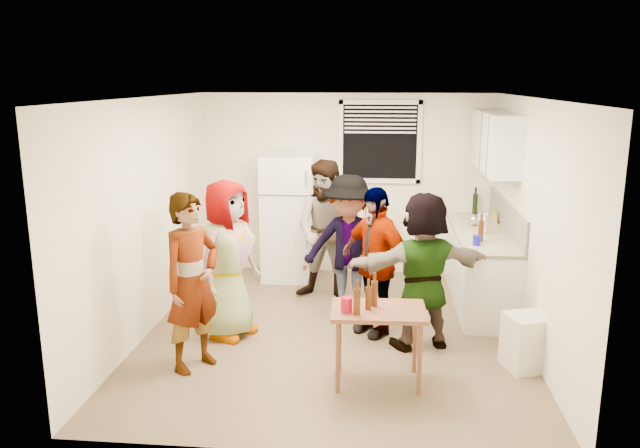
# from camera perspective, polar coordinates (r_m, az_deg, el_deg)

# --- Properties ---
(room) EXTENTS (4.00, 4.50, 2.50)m
(room) POSITION_cam_1_polar(r_m,az_deg,el_deg) (6.87, 1.28, -9.89)
(room) COLOR white
(room) RESTS_ON ground
(window) EXTENTS (1.12, 0.10, 1.06)m
(window) POSITION_cam_1_polar(r_m,az_deg,el_deg) (8.55, 5.49, 7.48)
(window) COLOR white
(window) RESTS_ON room
(refrigerator) EXTENTS (0.70, 0.70, 1.70)m
(refrigerator) POSITION_cam_1_polar(r_m,az_deg,el_deg) (8.47, -2.81, 0.62)
(refrigerator) COLOR white
(refrigerator) RESTS_ON ground
(counter_lower) EXTENTS (0.60, 2.20, 0.86)m
(counter_lower) POSITION_cam_1_polar(r_m,az_deg,el_deg) (7.88, 14.38, -3.90)
(counter_lower) COLOR white
(counter_lower) RESTS_ON ground
(countertop) EXTENTS (0.64, 2.22, 0.04)m
(countertop) POSITION_cam_1_polar(r_m,az_deg,el_deg) (7.77, 14.57, -0.73)
(countertop) COLOR beige
(countertop) RESTS_ON counter_lower
(backsplash) EXTENTS (0.03, 2.20, 0.36)m
(backsplash) POSITION_cam_1_polar(r_m,az_deg,el_deg) (7.77, 16.72, 0.66)
(backsplash) COLOR #B3AEA5
(backsplash) RESTS_ON countertop
(upper_cabinets) EXTENTS (0.34, 1.60, 0.70)m
(upper_cabinets) POSITION_cam_1_polar(r_m,az_deg,el_deg) (7.81, 15.74, 7.25)
(upper_cabinets) COLOR white
(upper_cabinets) RESTS_ON room
(kettle) EXTENTS (0.23, 0.19, 0.18)m
(kettle) POSITION_cam_1_polar(r_m,az_deg,el_deg) (8.02, 13.93, -0.11)
(kettle) COLOR silver
(kettle) RESTS_ON countertop
(paper_towel) EXTENTS (0.11, 0.11, 0.24)m
(paper_towel) POSITION_cam_1_polar(r_m,az_deg,el_deg) (7.61, 14.61, -0.86)
(paper_towel) COLOR white
(paper_towel) RESTS_ON countertop
(wine_bottle) EXTENTS (0.07, 0.07, 0.27)m
(wine_bottle) POSITION_cam_1_polar(r_m,az_deg,el_deg) (8.70, 13.94, 0.91)
(wine_bottle) COLOR black
(wine_bottle) RESTS_ON countertop
(beer_bottle_counter) EXTENTS (0.06, 0.06, 0.24)m
(beer_bottle_counter) POSITION_cam_1_polar(r_m,az_deg,el_deg) (7.24, 14.43, -1.57)
(beer_bottle_counter) COLOR #47230C
(beer_bottle_counter) RESTS_ON countertop
(blue_cup) EXTENTS (0.08, 0.08, 0.11)m
(blue_cup) POSITION_cam_1_polar(r_m,az_deg,el_deg) (7.07, 14.10, -1.90)
(blue_cup) COLOR #1514CD
(blue_cup) RESTS_ON countertop
(picture_frame) EXTENTS (0.02, 0.17, 0.15)m
(picture_frame) POSITION_cam_1_polar(r_m,az_deg,el_deg) (8.18, 15.69, 0.56)
(picture_frame) COLOR gold
(picture_frame) RESTS_ON countertop
(trash_bin) EXTENTS (0.46, 0.46, 0.53)m
(trash_bin) POSITION_cam_1_polar(r_m,az_deg,el_deg) (6.30, 18.29, -10.32)
(trash_bin) COLOR silver
(trash_bin) RESTS_ON ground
(serving_table) EXTENTS (0.86, 0.59, 0.70)m
(serving_table) POSITION_cam_1_polar(r_m,az_deg,el_deg) (5.86, 5.23, -14.17)
(serving_table) COLOR brown
(serving_table) RESTS_ON ground
(beer_bottle_table) EXTENTS (0.05, 0.05, 0.21)m
(beer_bottle_table) POSITION_cam_1_polar(r_m,az_deg,el_deg) (5.56, 4.42, -7.77)
(beer_bottle_table) COLOR #47230C
(beer_bottle_table) RESTS_ON serving_table
(red_cup) EXTENTS (0.10, 0.10, 0.13)m
(red_cup) POSITION_cam_1_polar(r_m,az_deg,el_deg) (5.49, 2.44, -8.03)
(red_cup) COLOR #B00827
(red_cup) RESTS_ON serving_table
(guest_grey) EXTENTS (1.88, 1.46, 0.54)m
(guest_grey) POSITION_cam_1_polar(r_m,az_deg,el_deg) (6.88, -8.18, -9.98)
(guest_grey) COLOR gray
(guest_grey) RESTS_ON ground
(guest_stripe) EXTENTS (1.76, 1.44, 0.40)m
(guest_stripe) POSITION_cam_1_polar(r_m,az_deg,el_deg) (6.23, -11.26, -12.64)
(guest_stripe) COLOR #141933
(guest_stripe) RESTS_ON ground
(guest_back_left) EXTENTS (1.20, 1.88, 0.66)m
(guest_back_left) POSITION_cam_1_polar(r_m,az_deg,el_deg) (7.86, 0.75, -6.84)
(guest_back_left) COLOR brown
(guest_back_left) RESTS_ON ground
(guest_back_right) EXTENTS (1.33, 1.81, 0.61)m
(guest_back_right) POSITION_cam_1_polar(r_m,az_deg,el_deg) (7.33, 2.54, -8.37)
(guest_back_right) COLOR #3E3E43
(guest_back_right) RESTS_ON ground
(guest_black) EXTENTS (1.79, 1.81, 0.39)m
(guest_black) POSITION_cam_1_polar(r_m,az_deg,el_deg) (6.90, 4.89, -9.80)
(guest_black) COLOR black
(guest_black) RESTS_ON ground
(guest_orange) EXTENTS (1.93, 2.00, 0.48)m
(guest_orange) POSITION_cam_1_polar(r_m,az_deg,el_deg) (6.64, 9.13, -10.91)
(guest_orange) COLOR #BC6C4E
(guest_orange) RESTS_ON ground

